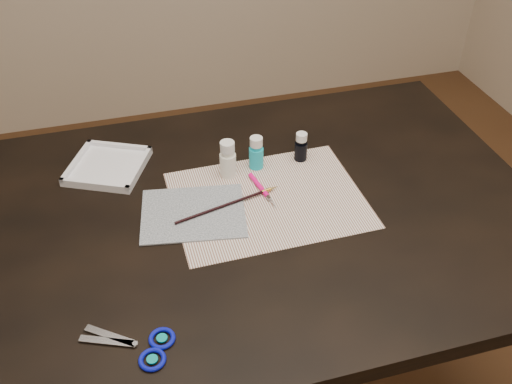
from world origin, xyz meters
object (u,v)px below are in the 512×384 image
object	(u,v)px
paper	(268,200)
canvas	(193,213)
paint_bottle_white	(228,159)
paint_bottle_navy	(301,147)
palette_tray	(108,166)
paint_bottle_cyan	(256,153)
scissors	(125,345)

from	to	relation	value
paper	canvas	world-z (taller)	canvas
paint_bottle_white	paint_bottle_navy	bearing A→B (deg)	4.71
paint_bottle_navy	palette_tray	world-z (taller)	paint_bottle_navy
paint_bottle_white	paint_bottle_cyan	bearing A→B (deg)	10.72
palette_tray	paint_bottle_white	bearing A→B (deg)	-20.26
paint_bottle_navy	palette_tray	bearing A→B (deg)	169.44
scissors	palette_tray	bearing A→B (deg)	-68.47
paint_bottle_cyan	palette_tray	size ratio (longest dim) A/B	0.50
paint_bottle_navy	scissors	bearing A→B (deg)	-136.70
palette_tray	paint_bottle_navy	bearing A→B (deg)	-10.56
paint_bottle_cyan	paper	bearing A→B (deg)	-93.47
paper	scissors	distance (m)	0.48
scissors	palette_tray	xyz separation A→B (m)	(0.01, 0.54, 0.01)
paint_bottle_cyan	paint_bottle_navy	world-z (taller)	paint_bottle_cyan
paint_bottle_cyan	palette_tray	xyz separation A→B (m)	(-0.35, 0.09, -0.03)
canvas	paint_bottle_navy	size ratio (longest dim) A/B	2.98
canvas	palette_tray	size ratio (longest dim) A/B	1.33
canvas	paper	bearing A→B (deg)	1.23
scissors	paint_bottle_white	bearing A→B (deg)	-101.03
paper	paint_bottle_cyan	size ratio (longest dim) A/B	5.00
scissors	paint_bottle_cyan	bearing A→B (deg)	-106.39
palette_tray	paper	bearing A→B (deg)	-32.32
canvas	paint_bottle_cyan	bearing A→B (deg)	36.13
paint_bottle_cyan	palette_tray	distance (m)	0.37
palette_tray	paint_bottle_cyan	bearing A→B (deg)	-14.14
paper	paint_bottle_white	bearing A→B (deg)	119.83
scissors	paper	bearing A→B (deg)	-115.46
palette_tray	canvas	bearing A→B (deg)	-52.48
paper	paint_bottle_white	size ratio (longest dim) A/B	4.50
paint_bottle_cyan	palette_tray	bearing A→B (deg)	165.86
canvas	paint_bottle_navy	bearing A→B (deg)	24.34
paint_bottle_white	paint_bottle_navy	size ratio (longest dim) A/B	1.25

